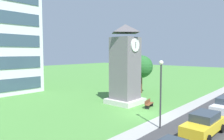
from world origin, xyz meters
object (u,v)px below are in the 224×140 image
Objects in this scene: parked_car_yellow at (204,124)px; park_bench at (149,104)px; clock_tower at (125,69)px; tree_near_tower at (141,67)px; street_lamp at (161,86)px.

park_bench is at bearing 60.25° from parked_car_yellow.
parked_car_yellow is at bearing -119.75° from park_bench.
clock_tower is 5.08m from park_bench.
street_lamp is at bearing -140.93° from tree_near_tower.
clock_tower reaches higher than street_lamp.
clock_tower is 12.03m from parked_car_yellow.
tree_near_tower is 1.20× the size of parked_car_yellow.
park_bench is 9.63m from tree_near_tower.
clock_tower is at bearing -162.21° from tree_near_tower.
clock_tower is at bearing 91.23° from park_bench.
clock_tower is 7.38m from tree_near_tower.
park_bench is at bearing 39.39° from street_lamp.
tree_near_tower reaches higher than park_bench.
tree_near_tower is 17.46m from parked_car_yellow.
parked_car_yellow is at bearing -111.17° from clock_tower.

